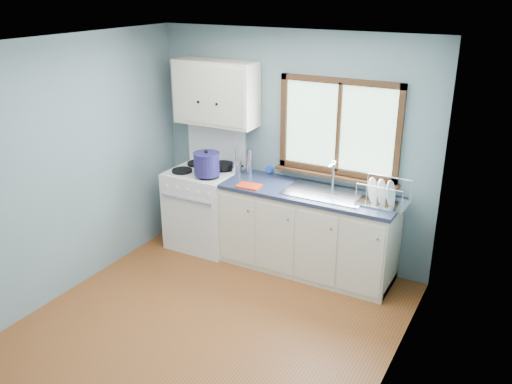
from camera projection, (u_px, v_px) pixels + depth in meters
The scene contains 19 objects.
floor at pixel (203, 332), 4.88m from camera, with size 3.20×3.60×0.02m, color brown.
ceiling at pixel (191, 44), 3.96m from camera, with size 3.20×3.60×0.02m, color white.
wall_back at pixel (292, 148), 5.90m from camera, with size 3.20×0.02×2.50m, color slate.
wall_front at pixel (9, 315), 2.94m from camera, with size 3.20×0.02×2.50m, color slate.
wall_left at pixel (57, 172), 5.14m from camera, with size 0.02×3.60×2.50m, color slate.
wall_right at pixel (393, 247), 3.70m from camera, with size 0.02×3.60×2.50m, color slate.
gas_range at pixel (205, 206), 6.32m from camera, with size 0.76×0.69×1.36m.
base_cabinets at pixel (308, 235), 5.79m from camera, with size 1.85×0.60×0.88m.
countertop at pixel (309, 192), 5.61m from camera, with size 1.89×0.64×0.04m, color #1B2238.
sink at pixel (325, 199), 5.54m from camera, with size 0.84×0.46×0.44m.
window at pixel (338, 135), 5.55m from camera, with size 1.36×0.10×1.03m.
upper_cabinets at pixel (216, 93), 5.93m from camera, with size 0.95×0.35×0.70m.
skillet at pixel (222, 165), 6.16m from camera, with size 0.39×0.32×0.05m.
stockpot at pixel (207, 164), 5.90m from camera, with size 0.34×0.34×0.28m.
utensil_crock at pixel (236, 167), 6.08m from camera, with size 0.14×0.14×0.38m.
thermos at pixel (249, 162), 6.03m from camera, with size 0.07×0.07×0.29m, color silver.
soap_bottle at pixel (268, 164), 6.03m from camera, with size 0.09×0.09×0.24m, color blue.
dish_towel at pixel (249, 186), 5.70m from camera, with size 0.24×0.18×0.02m, color red.
dish_rack at pixel (382, 197), 5.26m from camera, with size 0.48×0.37×0.24m.
Camera 1 is at (2.38, -3.35, 2.94)m, focal length 38.00 mm.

